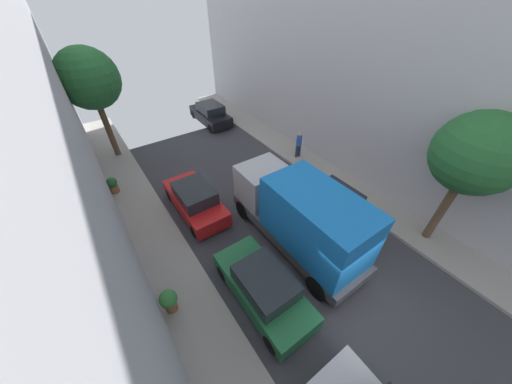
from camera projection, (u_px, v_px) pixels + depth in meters
ground at (354, 301)px, 9.56m from camera, size 32.00×32.00×0.00m
sidewalk_right at (427, 239)px, 11.71m from camera, size 2.00×44.00×0.15m
parked_car_left_3 at (264, 288)px, 9.19m from camera, size 1.78×4.20×1.57m
parked_car_left_4 at (195, 200)px, 12.78m from camera, size 1.78×4.20×1.57m
parked_car_right_1 at (333, 203)px, 12.61m from camera, size 1.78×4.20×1.57m
parked_car_right_2 at (211, 114)px, 20.72m from camera, size 1.78×4.20×1.57m
delivery_truck at (300, 216)px, 10.45m from camera, size 2.26×6.60×3.38m
pedestrian at (299, 144)px, 16.36m from camera, size 0.40×0.36×1.72m
street_tree_0 at (89, 80)px, 14.13m from camera, size 3.28×3.28×6.41m
street_tree_1 at (477, 155)px, 9.02m from camera, size 2.98×2.98×5.82m
potted_plant_0 at (169, 300)px, 8.82m from camera, size 0.61×0.61×0.99m
potted_plant_1 at (113, 185)px, 13.86m from camera, size 0.53×0.53×0.91m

